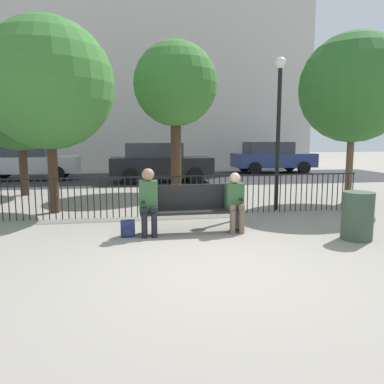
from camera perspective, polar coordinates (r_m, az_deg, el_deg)
The scene contains 17 objects.
ground_plane at distance 5.37m, azimuth 3.75°, elevation -11.62°, with size 80.00×80.00×0.00m, color gray.
park_bench at distance 7.26m, azimuth -0.11°, elevation -2.25°, with size 1.99×0.45×0.92m.
seated_person_0 at distance 7.01m, azimuth -6.66°, elevation -0.90°, with size 0.34×0.39×1.27m.
seated_person_1 at distance 7.30m, azimuth 6.58°, elevation -1.05°, with size 0.34×0.39×1.16m.
backpack at distance 7.09m, azimuth -9.75°, elevation -5.53°, with size 0.26×0.20×0.30m.
fence_railing at distance 8.81m, azimuth -1.94°, elevation -0.00°, with size 9.01×0.03×0.95m.
tree_0 at distance 13.05m, azimuth -2.53°, elevation 15.99°, with size 2.82×2.82×5.03m.
tree_1 at distance 9.75m, azimuth -21.04°, elevation 15.05°, with size 3.07×3.07×4.61m.
tree_2 at distance 11.44m, azimuth 23.46°, elevation 14.33°, with size 2.96×2.96×4.65m.
tree_3 at distance 13.09m, azimuth -24.85°, elevation 12.64°, with size 3.16×3.16×4.58m.
lamp_post at distance 9.66m, azimuth 13.10°, elevation 11.93°, with size 0.28×0.28×3.76m.
street_surface at distance 17.05m, azimuth -5.63°, elevation 2.08°, with size 24.00×6.00×0.01m.
parked_car_0 at distance 15.72m, azimuth -5.06°, elevation 4.64°, with size 4.20×1.94×1.62m.
parked_car_1 at distance 20.08m, azimuth 12.08°, elevation 5.27°, with size 4.20×1.94×1.62m.
parked_car_2 at distance 17.91m, azimuth -23.91°, elevation 4.40°, with size 4.20×1.94×1.62m.
building_facade at distance 25.60m, azimuth -7.25°, elevation 21.22°, with size 20.00×6.00×15.19m.
trash_bin at distance 7.37m, azimuth 23.90°, elevation -3.34°, with size 0.55×0.55×0.87m.
Camera 1 is at (-1.19, -4.91, 1.82)m, focal length 35.00 mm.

